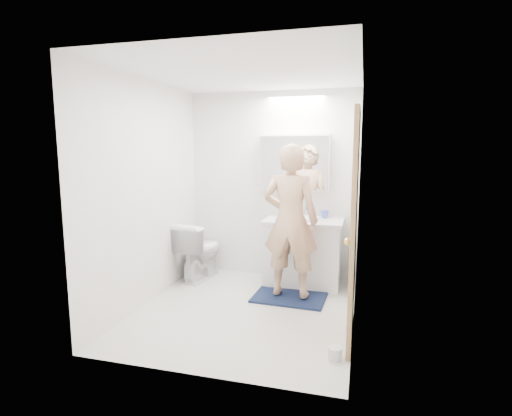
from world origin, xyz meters
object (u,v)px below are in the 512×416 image
(soap_bottle_b, at_px, (288,209))
(toilet_paper_roll, at_px, (335,353))
(soap_bottle_a, at_px, (283,208))
(toothbrush_cup, at_px, (325,215))
(medicine_cabinet, at_px, (294,163))
(vanity_cabinet, at_px, (303,254))
(toilet, at_px, (199,250))
(person, at_px, (290,221))

(soap_bottle_b, height_order, toilet_paper_roll, soap_bottle_b)
(soap_bottle_a, distance_m, toothbrush_cup, 0.53)
(medicine_cabinet, bearing_deg, vanity_cabinet, -52.63)
(toilet, bearing_deg, soap_bottle_a, -157.36)
(toothbrush_cup, bearing_deg, person, -114.78)
(toilet, relative_size, soap_bottle_a, 3.60)
(toothbrush_cup, distance_m, toilet_paper_roll, 2.06)
(soap_bottle_a, bearing_deg, toothbrush_cup, 1.08)
(soap_bottle_a, bearing_deg, medicine_cabinet, 24.53)
(soap_bottle_a, relative_size, soap_bottle_b, 1.09)
(soap_bottle_b, bearing_deg, toilet, -165.09)
(person, xyz_separation_m, soap_bottle_b, (-0.15, 0.69, 0.02))
(soap_bottle_b, bearing_deg, person, -77.73)
(toothbrush_cup, bearing_deg, toilet, -170.06)
(soap_bottle_a, distance_m, soap_bottle_b, 0.07)
(vanity_cabinet, bearing_deg, person, -98.23)
(medicine_cabinet, xyz_separation_m, toilet, (-1.17, -0.32, -1.13))
(vanity_cabinet, distance_m, person, 0.72)
(toilet, bearing_deg, toilet_paper_roll, 147.65)
(medicine_cabinet, xyz_separation_m, soap_bottle_a, (-0.13, -0.06, -0.58))
(medicine_cabinet, bearing_deg, person, -83.18)
(vanity_cabinet, relative_size, soap_bottle_a, 4.34)
(soap_bottle_a, bearing_deg, vanity_cabinet, -27.20)
(toilet, bearing_deg, soap_bottle_b, -156.73)
(toilet, bearing_deg, vanity_cabinet, -166.71)
(medicine_cabinet, distance_m, toilet_paper_roll, 2.50)
(toilet, xyz_separation_m, person, (1.26, -0.40, 0.52))
(toothbrush_cup, relative_size, toilet_paper_roll, 0.90)
(toilet, distance_m, toothbrush_cup, 1.67)
(vanity_cabinet, bearing_deg, toothbrush_cup, 34.11)
(medicine_cabinet, bearing_deg, toilet_paper_roll, -70.54)
(vanity_cabinet, xyz_separation_m, toilet, (-1.33, -0.11, -0.02))
(vanity_cabinet, relative_size, person, 0.53)
(person, bearing_deg, vanity_cabinet, -95.27)
(medicine_cabinet, distance_m, soap_bottle_b, 0.59)
(soap_bottle_b, distance_m, toilet_paper_roll, 2.20)
(soap_bottle_b, bearing_deg, soap_bottle_a, -155.97)
(toilet, bearing_deg, person, 170.85)
(vanity_cabinet, xyz_separation_m, toothbrush_cup, (0.24, 0.16, 0.48))
(vanity_cabinet, bearing_deg, medicine_cabinet, 127.37)
(medicine_cabinet, distance_m, toilet, 1.66)
(soap_bottle_a, bearing_deg, toilet_paper_roll, -66.46)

